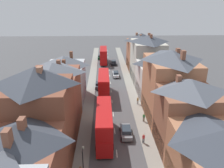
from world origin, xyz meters
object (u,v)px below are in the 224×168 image
at_px(double_decker_bus_far_approaching, 104,124).
at_px(car_parked_right_a, 114,62).
at_px(car_near_silver, 99,85).
at_px(pedestrian_mid_right, 144,117).
at_px(pedestrian_far_left, 138,100).
at_px(double_decker_bus_lead, 103,55).
at_px(car_mid_white, 126,131).
at_px(street_lamp, 83,167).
at_px(car_near_blue, 100,57).
at_px(double_decker_bus_mid_street, 104,84).
at_px(car_parked_left_a, 116,74).
at_px(pedestrian_mid_left, 144,138).

bearing_deg(double_decker_bus_far_approaching, car_parked_right_a, 85.36).
relative_size(car_near_silver, pedestrian_mid_right, 2.53).
relative_size(double_decker_bus_far_approaching, pedestrian_far_left, 6.71).
xyz_separation_m(double_decker_bus_lead, pedestrian_far_left, (7.29, -34.87, -1.78)).
height_order(double_decker_bus_lead, car_parked_right_a, double_decker_bus_lead).
distance_m(double_decker_bus_far_approaching, car_parked_right_a, 44.68).
bearing_deg(car_mid_white, car_near_silver, 102.66).
bearing_deg(street_lamp, car_near_silver, 87.98).
relative_size(double_decker_bus_lead, car_near_blue, 2.73).
relative_size(double_decker_bus_mid_street, car_parked_right_a, 2.56).
distance_m(double_decker_bus_mid_street, car_parked_left_a, 14.34).
distance_m(car_mid_white, pedestrian_mid_left, 3.43).
bearing_deg(car_parked_left_a, double_decker_bus_mid_street, -104.73).
bearing_deg(double_decker_bus_far_approaching, pedestrian_far_left, 59.37).
relative_size(double_decker_bus_lead, pedestrian_mid_left, 6.71).
height_order(double_decker_bus_mid_street, pedestrian_far_left, double_decker_bus_mid_street).
bearing_deg(car_mid_white, car_parked_right_a, 90.00).
xyz_separation_m(double_decker_bus_lead, double_decker_bus_mid_street, (0.00, -29.57, 0.00)).
relative_size(pedestrian_mid_right, street_lamp, 0.29).
bearing_deg(car_near_silver, car_parked_left_a, 60.91).
bearing_deg(double_decker_bus_mid_street, pedestrian_mid_left, -72.32).
distance_m(pedestrian_mid_right, pedestrian_far_left, 7.35).
distance_m(pedestrian_mid_left, street_lamp, 12.28).
height_order(double_decker_bus_far_approaching, car_mid_white, double_decker_bus_far_approaching).
height_order(car_near_silver, car_mid_white, car_near_silver).
relative_size(car_parked_left_a, pedestrian_mid_right, 2.78).
bearing_deg(car_parked_right_a, car_near_silver, -102.58).
relative_size(pedestrian_mid_left, pedestrian_far_left, 1.00).
relative_size(double_decker_bus_far_approaching, pedestrian_mid_right, 6.71).
relative_size(pedestrian_mid_left, pedestrian_mid_right, 1.00).
relative_size(car_mid_white, pedestrian_mid_right, 2.72).
bearing_deg(pedestrian_mid_left, car_mid_white, 137.28).
relative_size(car_near_blue, pedestrian_far_left, 2.46).
bearing_deg(pedestrian_far_left, double_decker_bus_far_approaching, -120.63).
distance_m(double_decker_bus_lead, car_mid_white, 46.65).
bearing_deg(car_parked_left_a, car_parked_right_a, 90.00).
distance_m(double_decker_bus_lead, car_parked_right_a, 4.92).
relative_size(car_parked_left_a, pedestrian_far_left, 2.78).
bearing_deg(pedestrian_mid_left, car_parked_left_a, 94.37).
height_order(car_mid_white, street_lamp, street_lamp).
xyz_separation_m(car_near_silver, car_parked_right_a, (4.90, 21.96, 0.01)).
xyz_separation_m(double_decker_bus_lead, car_near_silver, (-1.29, -24.65, -2.01)).
xyz_separation_m(pedestrian_mid_right, pedestrian_far_left, (-0.04, 7.35, 0.00)).
bearing_deg(car_mid_white, street_lamp, -119.17).
height_order(double_decker_bus_mid_street, car_near_silver, double_decker_bus_mid_street).
distance_m(double_decker_bus_mid_street, pedestrian_mid_right, 14.73).
height_order(car_near_silver, pedestrian_far_left, pedestrian_far_left).
relative_size(double_decker_bus_lead, street_lamp, 1.96).
xyz_separation_m(car_parked_right_a, street_lamp, (-6.05, -54.62, 2.43)).
distance_m(pedestrian_far_left, street_lamp, 24.55).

